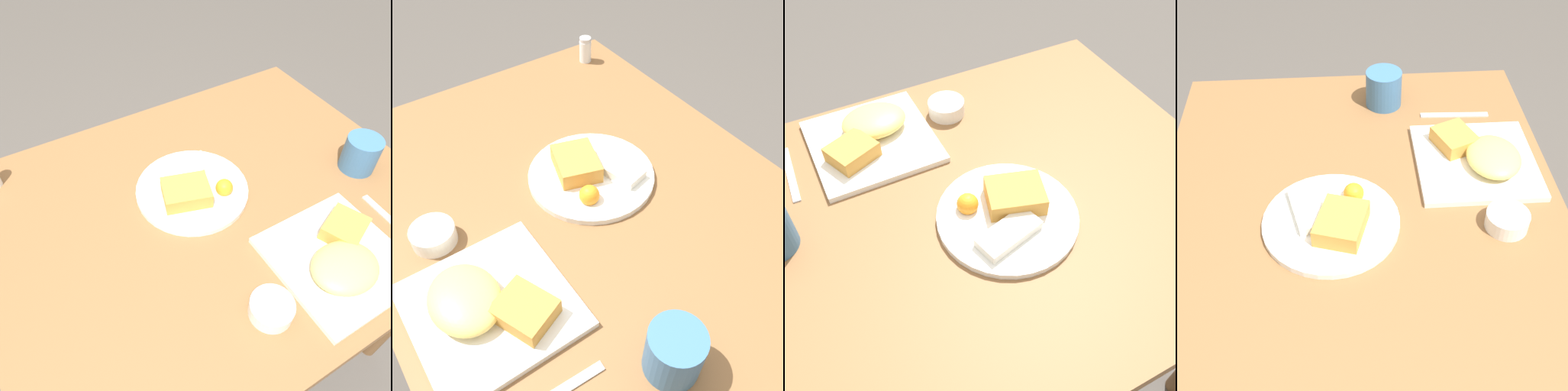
{
  "view_description": "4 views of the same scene",
  "coord_description": "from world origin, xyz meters",
  "views": [
    {
      "loc": [
        -0.35,
        -0.51,
        1.47
      ],
      "look_at": [
        -0.04,
        0.03,
        0.78
      ],
      "focal_mm": 35.0,
      "sensor_mm": 36.0,
      "label": 1
    },
    {
      "loc": [
        0.58,
        -0.37,
        1.47
      ],
      "look_at": [
        0.03,
        0.01,
        0.78
      ],
      "focal_mm": 42.0,
      "sensor_mm": 36.0,
      "label": 2
    },
    {
      "loc": [
        0.28,
        0.54,
        1.47
      ],
      "look_at": [
        0.01,
        0.0,
        0.78
      ],
      "focal_mm": 42.0,
      "sensor_mm": 36.0,
      "label": 3
    },
    {
      "loc": [
        -0.79,
        0.03,
        1.58
      ],
      "look_at": [
        0.01,
        -0.03,
        0.8
      ],
      "focal_mm": 50.0,
      "sensor_mm": 36.0,
      "label": 4
    }
  ],
  "objects": [
    {
      "name": "plate_square_near",
      "position": [
        0.14,
        -0.28,
        0.77
      ],
      "size": [
        0.27,
        0.27,
        0.06
      ],
      "color": "white",
      "rests_on": "dining_table"
    },
    {
      "name": "dining_table",
      "position": [
        0.0,
        0.0,
        0.67
      ],
      "size": [
        1.09,
        0.88,
        0.75
      ],
      "color": "brown",
      "rests_on": "ground_plane"
    },
    {
      "name": "sauce_ramekin",
      "position": [
        -0.05,
        -0.3,
        0.77
      ],
      "size": [
        0.09,
        0.09,
        0.04
      ],
      "color": "white",
      "rests_on": "dining_table"
    },
    {
      "name": "ground_plane",
      "position": [
        0.0,
        0.0,
        0.0
      ],
      "size": [
        8.0,
        8.0,
        0.0
      ],
      "primitive_type": "plane",
      "color": "#4C4742"
    },
    {
      "name": "plate_oval_far",
      "position": [
        -0.03,
        0.06,
        0.77
      ],
      "size": [
        0.28,
        0.28,
        0.05
      ],
      "color": "white",
      "rests_on": "dining_table"
    },
    {
      "name": "coffee_mug",
      "position": [
        0.4,
        -0.08,
        0.8
      ],
      "size": [
        0.09,
        0.09,
        0.09
      ],
      "color": "#386693",
      "rests_on": "dining_table"
    },
    {
      "name": "butter_knife",
      "position": [
        0.34,
        -0.26,
        0.76
      ],
      "size": [
        0.02,
        0.17,
        0.0
      ],
      "rotation": [
        0.0,
        0.0,
        1.53
      ],
      "color": "silver",
      "rests_on": "dining_table"
    }
  ]
}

